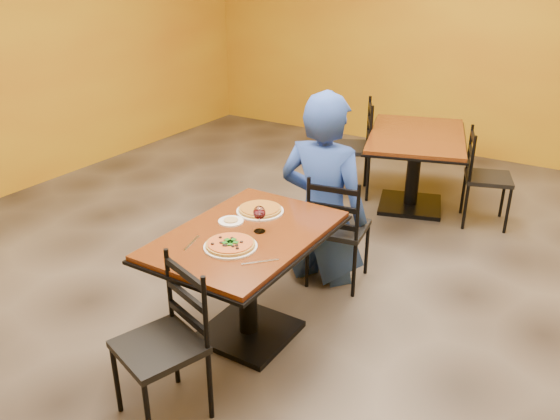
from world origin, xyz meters
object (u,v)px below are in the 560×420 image
Objects in this scene: chair_main_near at (159,348)px; pizza_far at (260,209)px; chair_second_left at (348,148)px; table_main at (247,260)px; diner at (324,188)px; table_second at (415,153)px; wine_glass at (259,218)px; plate_main at (230,246)px; side_plate at (231,221)px; pizza_main at (230,244)px; chair_second_right at (488,178)px; plate_far at (260,211)px; chair_main_far at (339,228)px.

pizza_far is (-0.12, 1.12, 0.33)m from chair_main_near.
chair_second_left is 3.50× the size of pizza_far.
diner is at bearing 87.90° from table_main.
wine_glass is at bearing -92.45° from table_second.
diner is at bearing 90.02° from plate_main.
table_second is 2.52m from side_plate.
diner is 5.10× the size of pizza_main.
table_second is at bearing 87.19° from plate_main.
chair_second_left is 2.53m from side_plate.
table_second is 2.78m from plate_main.
wine_glass is (-0.81, -2.51, 0.40)m from chair_second_right.
plate_far is (-0.13, -0.65, 0.03)m from diner.
chair_second_right is 2.67m from wine_glass.
chair_main_far is 1.78m from chair_second_left.
chair_main_near is at bearing -78.19° from side_plate.
table_second is at bearing -99.15° from chair_main_far.
plate_far is (-0.27, -2.27, 0.19)m from table_second.
pizza_far is at bearing 135.00° from plate_far.
diner reaches higher than wine_glass.
chair_second_right reaches higher than pizza_far.
chair_main_near reaches higher than plate_main.
table_main is 4.33× the size of pizza_main.
plate_far is (0.43, -2.27, 0.26)m from chair_second_left.
diner is at bearing 91.84° from wine_glass.
wine_glass is at bearing 83.76° from plate_main.
table_main is 0.27m from side_plate.
chair_main_far is at bearing 82.77° from plate_main.
table_main is 0.37m from plate_far.
chair_main_far is 3.10× the size of pizza_main.
diner is 4.67× the size of plate_far.
chair_second_left reaches higher than chair_main_far.
chair_second_right reaches higher than side_plate.
side_plate is (-1.03, -2.49, 0.31)m from chair_second_right.
side_plate is (-0.20, 0.27, 0.00)m from plate_main.
pizza_far is (0.43, -2.27, 0.28)m from chair_second_left.
diner is 0.90m from wine_glass.
chair_second_left is at bearing 71.60° from chair_second_right.
table_main is at bearing 69.68° from chair_main_far.
side_plate is 0.24m from wine_glass.
chair_second_right is at bearing 73.22° from pizza_main.
table_second is 1.73× the size of chair_second_right.
chair_second_right reaches higher than pizza_main.
wine_glass is at bearing 105.79° from chair_main_near.
diner is 5.17× the size of pizza_far.
chair_main_near is (0.02, -0.82, -0.12)m from table_main.
plate_far is at bearing 104.56° from pizza_main.
pizza_main reaches higher than plate_far.
table_second is at bearing 87.19° from pizza_main.
plate_main is at bearing -15.23° from chair_second_left.
side_plate is at bearing 126.05° from plate_main.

